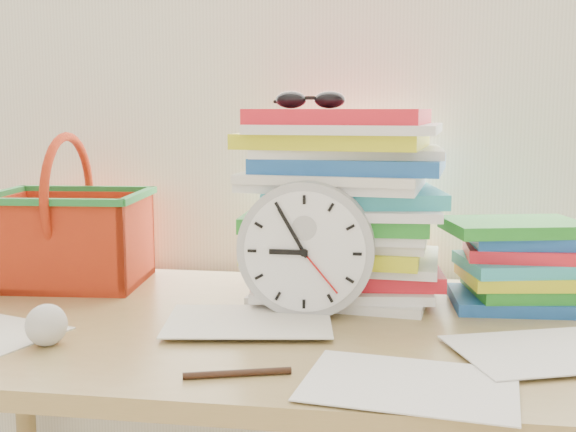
% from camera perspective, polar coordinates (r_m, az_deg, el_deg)
% --- Properties ---
extents(curtain, '(2.40, 0.01, 2.50)m').
position_cam_1_polar(curtain, '(1.56, 2.06, 15.76)').
color(curtain, white).
rests_on(curtain, room_shell).
extents(desk, '(1.40, 0.70, 0.75)m').
position_cam_1_polar(desk, '(1.24, -0.22, -11.63)').
color(desk, olive).
rests_on(desk, ground).
extents(paper_stack, '(0.37, 0.31, 0.35)m').
position_cam_1_polar(paper_stack, '(1.36, 4.37, 1.00)').
color(paper_stack, white).
rests_on(paper_stack, desk).
extents(clock, '(0.23, 0.05, 0.23)m').
position_cam_1_polar(clock, '(1.22, 1.44, -2.64)').
color(clock, '#ADADAD').
rests_on(clock, desk).
extents(sunglasses, '(0.16, 0.14, 0.04)m').
position_cam_1_polar(sunglasses, '(1.32, 1.76, 9.17)').
color(sunglasses, black).
rests_on(sunglasses, paper_stack).
extents(book_stack, '(0.29, 0.23, 0.15)m').
position_cam_1_polar(book_stack, '(1.36, 17.95, -3.57)').
color(book_stack, white).
rests_on(book_stack, desk).
extents(basket, '(0.31, 0.25, 0.30)m').
position_cam_1_polar(basket, '(1.51, -16.90, 0.39)').
color(basket, red).
rests_on(basket, desk).
extents(crumpled_ball, '(0.06, 0.06, 0.06)m').
position_cam_1_polar(crumpled_ball, '(1.15, -18.57, -8.13)').
color(crumpled_ball, silver).
rests_on(crumpled_ball, desk).
extents(pen, '(0.14, 0.05, 0.01)m').
position_cam_1_polar(pen, '(0.98, -4.02, -12.28)').
color(pen, black).
rests_on(pen, desk).
extents(scattered_papers, '(1.26, 0.42, 0.02)m').
position_cam_1_polar(scattered_papers, '(1.22, -0.22, -8.05)').
color(scattered_papers, white).
rests_on(scattered_papers, desk).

